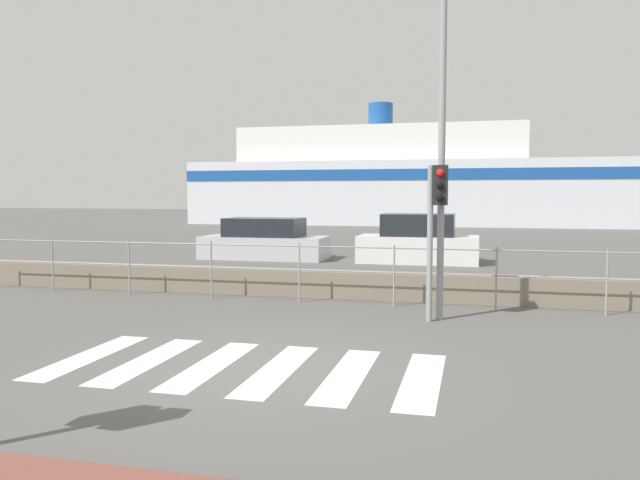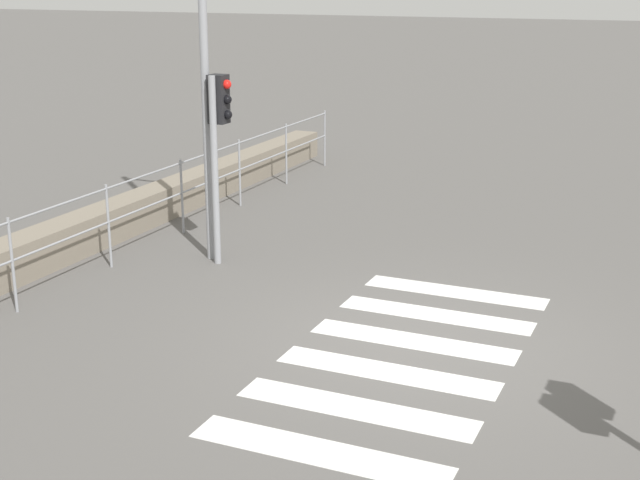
# 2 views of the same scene
# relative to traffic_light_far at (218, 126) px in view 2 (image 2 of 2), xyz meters

# --- Properties ---
(ground_plane) EXTENTS (160.00, 160.00, 0.00)m
(ground_plane) POSITION_rel_traffic_light_far_xyz_m (-1.85, -3.49, -1.99)
(ground_plane) COLOR #565451
(crosswalk) EXTENTS (4.95, 2.40, 0.01)m
(crosswalk) POSITION_rel_traffic_light_far_xyz_m (-2.19, -3.49, -1.98)
(crosswalk) COLOR silver
(crosswalk) RESTS_ON ground_plane
(seawall) EXTENTS (19.38, 0.55, 0.56)m
(seawall) POSITION_rel_traffic_light_far_xyz_m (-1.85, 2.20, -1.71)
(seawall) COLOR slate
(seawall) RESTS_ON ground_plane
(harbor_fence) EXTENTS (17.48, 0.04, 1.22)m
(harbor_fence) POSITION_rel_traffic_light_far_xyz_m (-1.85, 1.32, -1.19)
(harbor_fence) COLOR gray
(harbor_fence) RESTS_ON ground_plane
(traffic_light_far) EXTENTS (0.34, 0.32, 2.70)m
(traffic_light_far) POSITION_rel_traffic_light_far_xyz_m (0.00, 0.00, 0.00)
(traffic_light_far) COLOR gray
(traffic_light_far) RESTS_ON ground_plane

